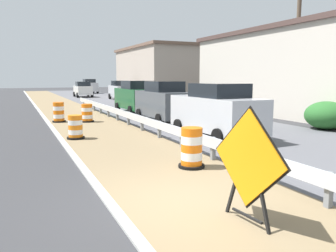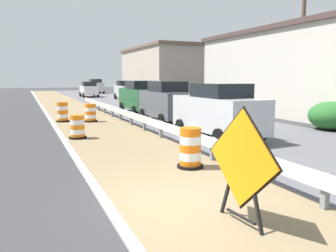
% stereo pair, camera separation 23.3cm
% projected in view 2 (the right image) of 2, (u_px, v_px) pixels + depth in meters
% --- Properties ---
extents(ground_plane, '(160.00, 160.00, 0.00)m').
position_uv_depth(ground_plane, '(174.00, 201.00, 6.81)').
color(ground_plane, '#333335').
extents(median_dirt_strip, '(3.85, 120.00, 0.01)m').
position_uv_depth(median_dirt_strip, '(205.00, 196.00, 7.09)').
color(median_dirt_strip, '#7F6B4C').
rests_on(median_dirt_strip, ground).
extents(curb_near_edge, '(0.20, 120.00, 0.11)m').
position_uv_depth(curb_near_edge, '(110.00, 211.00, 6.30)').
color(curb_near_edge, '#ADADA8').
rests_on(curb_near_edge, ground).
extents(guardrail_median, '(0.18, 49.78, 0.71)m').
position_uv_depth(guardrail_median, '(284.00, 169.00, 7.27)').
color(guardrail_median, silver).
rests_on(guardrail_median, ground).
extents(warning_sign_diamond, '(0.20, 1.76, 2.03)m').
position_uv_depth(warning_sign_diamond, '(242.00, 163.00, 5.64)').
color(warning_sign_diamond, black).
rests_on(warning_sign_diamond, ground).
extents(traffic_barrel_nearest, '(0.73, 0.73, 1.12)m').
position_uv_depth(traffic_barrel_nearest, '(190.00, 150.00, 9.30)').
color(traffic_barrel_nearest, orange).
rests_on(traffic_barrel_nearest, ground).
extents(traffic_barrel_close, '(0.71, 0.71, 0.97)m').
position_uv_depth(traffic_barrel_close, '(78.00, 128.00, 13.75)').
color(traffic_barrel_close, orange).
rests_on(traffic_barrel_close, ground).
extents(traffic_barrel_mid, '(0.73, 0.73, 1.11)m').
position_uv_depth(traffic_barrel_mid, '(63.00, 113.00, 18.90)').
color(traffic_barrel_mid, orange).
rests_on(traffic_barrel_mid, ground).
extents(traffic_barrel_far, '(0.74, 0.74, 1.01)m').
position_uv_depth(traffic_barrel_far, '(91.00, 114.00, 18.92)').
color(traffic_barrel_far, orange).
rests_on(traffic_barrel_far, ground).
extents(car_lead_near_lane, '(2.20, 4.69, 2.24)m').
position_uv_depth(car_lead_near_lane, '(218.00, 111.00, 13.88)').
color(car_lead_near_lane, silver).
rests_on(car_lead_near_lane, ground).
extents(car_trailing_near_lane, '(2.23, 4.59, 2.11)m').
position_uv_depth(car_trailing_near_lane, '(126.00, 90.00, 37.78)').
color(car_trailing_near_lane, silver).
rests_on(car_trailing_near_lane, ground).
extents(car_lead_far_lane, '(1.97, 4.66, 2.26)m').
position_uv_depth(car_lead_far_lane, '(166.00, 102.00, 18.87)').
color(car_lead_far_lane, '#4C5156').
rests_on(car_lead_far_lane, ground).
extents(car_mid_far_lane, '(2.07, 4.68, 2.09)m').
position_uv_depth(car_mid_far_lane, '(160.00, 94.00, 29.10)').
color(car_mid_far_lane, '#4C5156').
rests_on(car_mid_far_lane, ground).
extents(car_trailing_far_lane, '(2.04, 4.04, 1.95)m').
position_uv_depth(car_trailing_far_lane, '(89.00, 89.00, 42.82)').
color(car_trailing_far_lane, silver).
rests_on(car_trailing_far_lane, ground).
extents(car_distant_a, '(2.10, 4.08, 2.21)m').
position_uv_depth(car_distant_a, '(96.00, 86.00, 53.06)').
color(car_distant_a, silver).
rests_on(car_distant_a, ground).
extents(car_distant_b, '(2.13, 4.69, 2.25)m').
position_uv_depth(car_distant_b, '(141.00, 97.00, 23.73)').
color(car_distant_b, '#195128').
rests_on(car_distant_b, ground).
extents(roadside_shop_near, '(8.94, 15.99, 5.67)m').
position_uv_depth(roadside_shop_near, '(315.00, 72.00, 23.05)').
color(roadside_shop_near, beige).
rests_on(roadside_shop_near, ground).
extents(roadside_shop_far, '(9.28, 14.18, 6.06)m').
position_uv_depth(roadside_shop_far, '(172.00, 73.00, 41.47)').
color(roadside_shop_far, '#AD9E8E').
rests_on(roadside_shop_far, ground).
extents(utility_pole_near, '(0.24, 1.80, 9.37)m').
position_uv_depth(utility_pole_near, '(302.00, 36.00, 19.55)').
color(utility_pole_near, brown).
rests_on(utility_pole_near, ground).
extents(bush_roadside, '(2.04, 2.04, 1.35)m').
position_uv_depth(bush_roadside, '(331.00, 116.00, 16.01)').
color(bush_roadside, '#286028').
rests_on(bush_roadside, ground).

